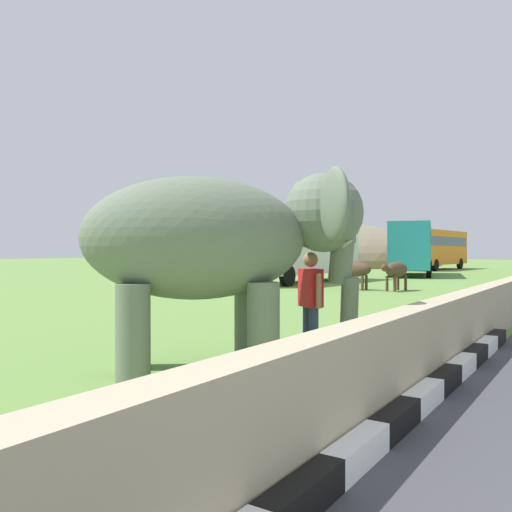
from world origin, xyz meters
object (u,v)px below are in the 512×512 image
bus_teal (412,245)px  cow_mid (354,270)px  bus_orange (435,247)px  person_handler (311,300)px  bus_white (299,243)px  elephant (222,241)px  cow_near (396,270)px

bus_teal → cow_mid: size_ratio=4.91×
bus_teal → cow_mid: 14.75m
bus_orange → person_handler: bearing=-167.9°
person_handler → bus_white: bus_white is taller
elephant → person_handler: bearing=-29.0°
bus_orange → bus_teal: bearing=-172.3°
person_handler → bus_orange: bus_orange is taller
cow_mid → person_handler: bearing=-159.7°
person_handler → cow_near: 14.94m
bus_orange → cow_mid: 27.54m
bus_white → cow_mid: size_ratio=4.89×
cow_near → cow_mid: (-0.36, 1.72, 0.00)m
person_handler → bus_orange: 42.39m
cow_near → person_handler: bearing=-166.4°
cow_mid → bus_orange: bearing=7.6°
cow_near → cow_mid: 1.76m
cow_near → bus_orange: bearing=11.3°
person_handler → bus_teal: size_ratio=0.18×
elephant → bus_white: (18.80, 9.04, 0.27)m
bus_white → bus_teal: 11.52m
cow_near → elephant: bearing=-169.9°
person_handler → bus_white: size_ratio=0.18×
person_handler → cow_near: (14.52, 3.52, -0.06)m
bus_orange → cow_near: bearing=-168.7°
elephant → cow_near: bearing=10.1°
bus_white → cow_mid: 5.74m
bus_teal → cow_mid: bus_teal is taller
cow_near → cow_mid: bearing=101.8°
elephant → bus_orange: (42.73, 8.18, 0.27)m
elephant → cow_mid: 16.13m
bus_white → elephant: bearing=-154.3°
person_handler → cow_near: person_handler is taller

